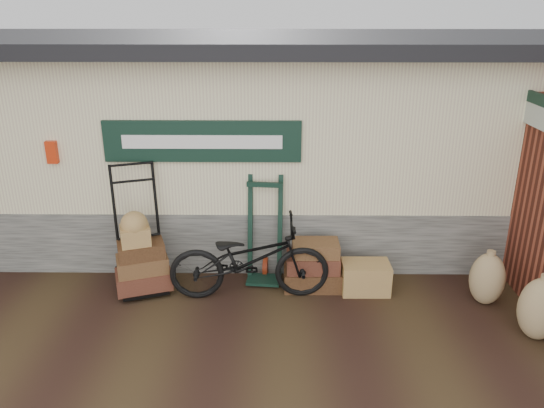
# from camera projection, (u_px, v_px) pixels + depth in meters

# --- Properties ---
(ground) EXTENTS (80.00, 80.00, 0.00)m
(ground) POSITION_uv_depth(u_px,v_px,m) (223.00, 310.00, 6.72)
(ground) COLOR black
(ground) RESTS_ON ground
(station_building) EXTENTS (14.40, 4.10, 3.20)m
(station_building) POSITION_uv_depth(u_px,v_px,m) (236.00, 135.00, 8.71)
(station_building) COLOR #4C4C47
(station_building) RESTS_ON ground
(porter_trolley) EXTENTS (1.03, 0.90, 1.73)m
(porter_trolley) POSITION_uv_depth(u_px,v_px,m) (138.00, 228.00, 7.01)
(porter_trolley) COLOR black
(porter_trolley) RESTS_ON ground
(green_barrow) EXTENTS (0.58, 0.51, 1.49)m
(green_barrow) POSITION_uv_depth(u_px,v_px,m) (265.00, 230.00, 7.25)
(green_barrow) COLOR black
(green_barrow) RESTS_ON ground
(suitcase_stack) EXTENTS (0.78, 0.49, 0.68)m
(suitcase_stack) POSITION_uv_depth(u_px,v_px,m) (313.00, 264.00, 7.16)
(suitcase_stack) COLOR #3B2313
(suitcase_stack) RESTS_ON ground
(wicker_hamper) EXTENTS (0.64, 0.42, 0.41)m
(wicker_hamper) POSITION_uv_depth(u_px,v_px,m) (365.00, 277.00, 7.10)
(wicker_hamper) COLOR brown
(wicker_hamper) RESTS_ON ground
(bicycle) EXTENTS (0.85, 2.12, 1.21)m
(bicycle) POSITION_uv_depth(u_px,v_px,m) (249.00, 255.00, 6.83)
(bicycle) COLOR black
(bicycle) RESTS_ON ground
(burlap_sack_left) EXTENTS (0.55, 0.52, 0.70)m
(burlap_sack_left) POSITION_uv_depth(u_px,v_px,m) (487.00, 279.00, 6.75)
(burlap_sack_left) COLOR olive
(burlap_sack_left) RESTS_ON ground
(burlap_sack_right) EXTENTS (0.61, 0.57, 0.77)m
(burlap_sack_right) POSITION_uv_depth(u_px,v_px,m) (540.00, 309.00, 6.03)
(burlap_sack_right) COLOR olive
(burlap_sack_right) RESTS_ON ground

